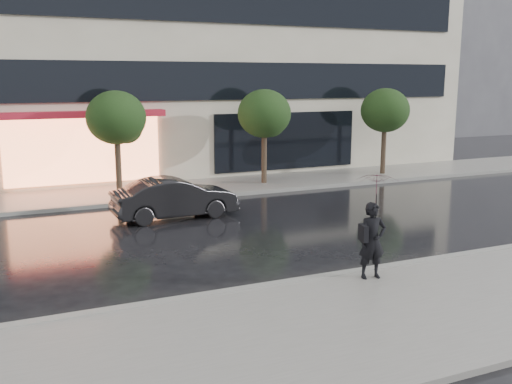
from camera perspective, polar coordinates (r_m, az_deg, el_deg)
ground at (r=13.96m, az=6.66°, el=-7.23°), size 120.00×120.00×0.00m
sidewalk_near at (r=11.44m, az=15.05°, el=-11.50°), size 60.00×4.50×0.12m
sidewalk_far at (r=23.09m, az=-6.24°, el=0.36°), size 60.00×3.50×0.12m
curb_near at (r=13.13m, az=8.88°, el=-8.17°), size 60.00×0.25×0.14m
curb_far at (r=21.45m, az=-4.83°, el=-0.43°), size 60.00×0.25×0.14m
bg_building_right at (r=51.35m, az=16.59°, el=14.86°), size 12.00×12.00×16.00m
tree_mid_west at (r=21.81m, az=-13.66°, el=7.05°), size 2.20×2.20×3.99m
tree_mid_east at (r=23.61m, az=0.93°, el=7.67°), size 2.20×2.20×3.99m
tree_far_east at (r=26.67m, az=12.85°, el=7.81°), size 2.20×2.20×3.99m
parked_car at (r=18.43m, az=-8.11°, el=-0.59°), size 4.04×1.58×1.31m
pedestrian_with_umbrella at (r=12.51m, az=11.80°, el=-1.93°), size 1.01×1.03×2.32m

